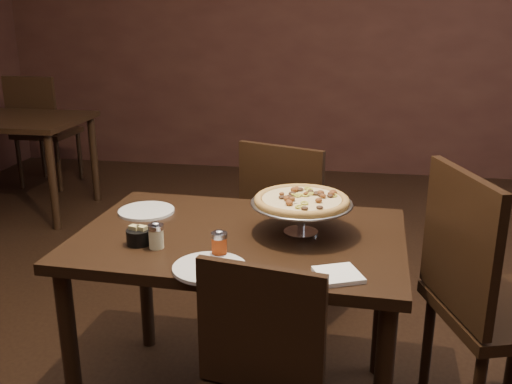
# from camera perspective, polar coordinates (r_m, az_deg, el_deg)

# --- Properties ---
(room) EXTENTS (6.04, 7.04, 2.84)m
(room) POSITION_cam_1_polar(r_m,az_deg,el_deg) (2.03, -0.06, 14.54)
(room) COLOR black
(room) RESTS_ON ground
(dining_table) EXTENTS (1.21, 0.83, 0.74)m
(dining_table) POSITION_cam_1_polar(r_m,az_deg,el_deg) (2.12, -1.57, -6.62)
(dining_table) COLOR black
(dining_table) RESTS_ON ground
(background_table) EXTENTS (1.19, 0.79, 0.74)m
(background_table) POSITION_cam_1_polar(r_m,az_deg,el_deg) (4.77, -23.74, 5.71)
(background_table) COLOR black
(background_table) RESTS_ON ground
(pizza_stand) EXTENTS (0.37, 0.37, 0.15)m
(pizza_stand) POSITION_cam_1_polar(r_m,az_deg,el_deg) (2.05, 4.59, -0.87)
(pizza_stand) COLOR #BBBBC2
(pizza_stand) RESTS_ON dining_table
(parmesan_shaker) EXTENTS (0.05, 0.05, 0.09)m
(parmesan_shaker) POSITION_cam_1_polar(r_m,az_deg,el_deg) (1.98, -9.96, -4.31)
(parmesan_shaker) COLOR beige
(parmesan_shaker) RESTS_ON dining_table
(pepper_flake_shaker) EXTENTS (0.05, 0.05, 0.09)m
(pepper_flake_shaker) POSITION_cam_1_polar(r_m,az_deg,el_deg) (1.88, -3.70, -5.20)
(pepper_flake_shaker) COLOR maroon
(pepper_flake_shaker) RESTS_ON dining_table
(packet_caddy) EXTENTS (0.09, 0.09, 0.07)m
(packet_caddy) POSITION_cam_1_polar(r_m,az_deg,el_deg) (2.03, -11.64, -4.34)
(packet_caddy) COLOR black
(packet_caddy) RESTS_ON dining_table
(napkin_stack) EXTENTS (0.17, 0.17, 0.01)m
(napkin_stack) POSITION_cam_1_polar(r_m,az_deg,el_deg) (1.77, 8.22, -8.19)
(napkin_stack) COLOR white
(napkin_stack) RESTS_ON dining_table
(plate_left) EXTENTS (0.22, 0.22, 0.01)m
(plate_left) POSITION_cam_1_polar(r_m,az_deg,el_deg) (2.34, -10.91, -1.88)
(plate_left) COLOR silver
(plate_left) RESTS_ON dining_table
(plate_near) EXTENTS (0.23, 0.23, 0.01)m
(plate_near) POSITION_cam_1_polar(r_m,az_deg,el_deg) (1.81, -4.66, -7.57)
(plate_near) COLOR silver
(plate_near) RESTS_ON dining_table
(serving_spatula) EXTENTS (0.16, 0.16, 0.02)m
(serving_spatula) POSITION_cam_1_polar(r_m,az_deg,el_deg) (2.02, 5.28, -1.28)
(serving_spatula) COLOR #BBBBC2
(serving_spatula) RESTS_ON pizza_stand
(chair_far) EXTENTS (0.55, 0.55, 0.92)m
(chair_far) POSITION_cam_1_polar(r_m,az_deg,el_deg) (2.83, 3.52, -3.17)
(chair_far) COLOR black
(chair_far) RESTS_ON ground
(chair_side) EXTENTS (0.59, 0.59, 1.01)m
(chair_side) POSITION_cam_1_polar(r_m,az_deg,el_deg) (2.21, 22.18, -9.54)
(chair_side) COLOR black
(chair_side) RESTS_ON ground
(bg_chair_far) EXTENTS (0.48, 0.48, 0.99)m
(bg_chair_far) POSITION_cam_1_polar(r_m,az_deg,el_deg) (5.35, -20.63, 6.11)
(bg_chair_far) COLOR black
(bg_chair_far) RESTS_ON ground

